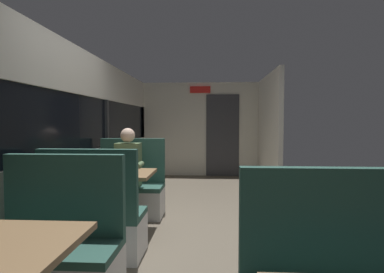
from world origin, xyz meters
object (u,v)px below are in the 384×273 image
(coffee_cup_primary, at_px, (128,169))
(dining_table_mid_window, at_px, (115,180))
(bench_near_window_facing_entry, at_px, (56,260))
(seated_passenger, at_px, (129,179))
(bench_mid_window_facing_entry, at_px, (130,193))
(bench_mid_window_facing_end, at_px, (95,225))

(coffee_cup_primary, bearing_deg, dining_table_mid_window, -179.75)
(bench_near_window_facing_entry, bearing_deg, seated_passenger, 90.00)
(seated_passenger, height_order, coffee_cup_primary, seated_passenger)
(dining_table_mid_window, relative_size, bench_mid_window_facing_entry, 0.82)
(dining_table_mid_window, height_order, coffee_cup_primary, coffee_cup_primary)
(bench_mid_window_facing_end, height_order, coffee_cup_primary, bench_mid_window_facing_end)
(bench_mid_window_facing_entry, bearing_deg, dining_table_mid_window, -90.00)
(dining_table_mid_window, relative_size, bench_mid_window_facing_end, 0.82)
(dining_table_mid_window, bearing_deg, bench_near_window_facing_entry, -90.00)
(dining_table_mid_window, height_order, bench_mid_window_facing_entry, bench_mid_window_facing_entry)
(bench_mid_window_facing_end, relative_size, coffee_cup_primary, 12.22)
(bench_mid_window_facing_entry, height_order, coffee_cup_primary, bench_mid_window_facing_entry)
(bench_near_window_facing_entry, bearing_deg, coffee_cup_primary, 83.85)
(seated_passenger, bearing_deg, bench_mid_window_facing_end, -90.00)
(dining_table_mid_window, height_order, bench_mid_window_facing_end, bench_mid_window_facing_end)
(dining_table_mid_window, bearing_deg, bench_mid_window_facing_entry, 90.00)
(bench_near_window_facing_entry, xyz_separation_m, bench_mid_window_facing_end, (0.00, 0.79, 0.00))
(bench_mid_window_facing_entry, bearing_deg, bench_near_window_facing_entry, -90.00)
(bench_near_window_facing_entry, height_order, dining_table_mid_window, bench_near_window_facing_entry)
(dining_table_mid_window, distance_m, coffee_cup_primary, 0.22)
(dining_table_mid_window, xyz_separation_m, bench_mid_window_facing_end, (0.00, -0.70, -0.31))
(seated_passenger, bearing_deg, bench_mid_window_facing_entry, 90.00)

